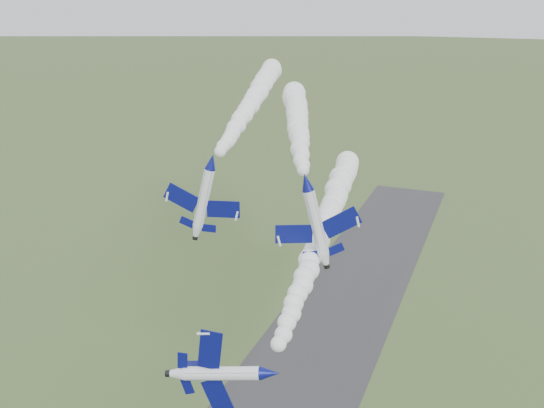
{
  "coord_description": "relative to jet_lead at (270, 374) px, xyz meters",
  "views": [
    {
      "loc": [
        29.84,
        -51.82,
        66.76
      ],
      "look_at": [
        1.31,
        20.37,
        39.72
      ],
      "focal_mm": 40.0,
      "sensor_mm": 36.0,
      "label": 1
    }
  ],
  "objects": [
    {
      "name": "smoke_trail_jet_pair_right",
      "position": [
        -17.88,
        58.84,
        13.87
      ],
      "size": [
        30.69,
        61.66,
        5.3
      ],
      "primitive_type": null,
      "rotation": [
        0.0,
        0.0,
        0.41
      ],
      "color": "white"
    },
    {
      "name": "jet_pair_left",
      "position": [
        -18.93,
        25.03,
        14.28
      ],
      "size": [
        11.23,
        13.5,
        4.04
      ],
      "rotation": [
        0.0,
        0.24,
        0.25
      ],
      "color": "white"
    },
    {
      "name": "runway",
      "position": [
        -10.24,
        32.77,
        -29.88
      ],
      "size": [
        24.0,
        260.0,
        0.04
      ],
      "primitive_type": "cube",
      "color": "#313234",
      "rests_on": "ground"
    },
    {
      "name": "jet_pair_right",
      "position": [
        -4.72,
        25.08,
        12.87
      ],
      "size": [
        11.7,
        13.8,
        4.32
      ],
      "rotation": [
        0.0,
        -0.25,
        0.41
      ],
      "color": "white"
    },
    {
      "name": "smoke_trail_jet_pair_left",
      "position": [
        -28.65,
        62.62,
        16.7
      ],
      "size": [
        21.88,
        69.51,
        4.88
      ],
      "primitive_type": null,
      "rotation": [
        0.0,
        0.0,
        0.25
      ],
      "color": "white"
    },
    {
      "name": "smoke_trail_jet_lead",
      "position": [
        -5.98,
        38.23,
        1.51
      ],
      "size": [
        18.62,
        70.59,
        4.77
      ],
      "primitive_type": null,
      "rotation": [
        0.0,
        0.0,
        0.2
      ],
      "color": "white"
    },
    {
      "name": "jet_lead",
      "position": [
        0.0,
        0.0,
        0.0
      ],
      "size": [
        3.95,
        12.41,
        10.21
      ],
      "rotation": [
        0.0,
        1.45,
        0.2
      ],
      "color": "white"
    }
  ]
}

